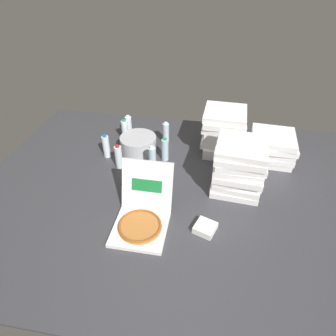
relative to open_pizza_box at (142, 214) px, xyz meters
The scene contains 14 objects.
ground_plane 0.42m from the open_pizza_box, 69.40° to the left, with size 3.20×2.40×0.02m, color #38383D.
open_pizza_box is the anchor object (origin of this frame).
pizza_stack_right_far 1.38m from the open_pizza_box, 44.68° to the left, with size 0.41×0.41×0.26m.
pizza_stack_right_near 1.17m from the open_pizza_box, 62.64° to the left, with size 0.40×0.41×0.42m.
pizza_stack_center_far 0.84m from the open_pizza_box, 37.70° to the left, with size 0.41×0.42×0.42m.
ice_bucket 0.92m from the open_pizza_box, 106.35° to the left, with size 0.34×0.34×0.15m, color #B7BABF.
water_bottle_0 1.14m from the open_pizza_box, 112.77° to the left, with size 0.06×0.06×0.23m.
water_bottle_1 1.22m from the open_pizza_box, 110.53° to the left, with size 0.06×0.06×0.23m.
water_bottle_2 0.64m from the open_pizza_box, 96.02° to the left, with size 0.06×0.06×0.23m.
water_bottle_3 0.70m from the open_pizza_box, 121.10° to the left, with size 0.06×0.06×0.23m.
water_bottle_4 0.91m from the open_pizza_box, 125.40° to the left, with size 0.06×0.06×0.23m.
water_bottle_5 1.07m from the open_pizza_box, 91.40° to the left, with size 0.06×0.06×0.23m.
water_bottle_6 0.79m from the open_pizza_box, 88.67° to the left, with size 0.06×0.06×0.23m.
napkin_pile 0.45m from the open_pizza_box, ahead, with size 0.14×0.14×0.05m, color white.
Camera 1 is at (0.28, -1.73, 1.57)m, focal length 30.66 mm.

